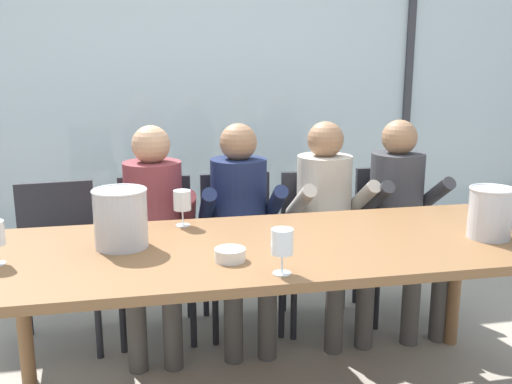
% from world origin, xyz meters
% --- Properties ---
extents(ground, '(14.00, 14.00, 0.00)m').
position_xyz_m(ground, '(0.00, 1.00, 0.00)').
color(ground, '#9E9384').
extents(window_glass_panel, '(7.64, 0.03, 2.60)m').
position_xyz_m(window_glass_panel, '(0.00, 2.31, 1.30)').
color(window_glass_panel, silver).
rests_on(window_glass_panel, ground).
extents(window_mullion_right, '(0.06, 0.06, 2.60)m').
position_xyz_m(window_mullion_right, '(1.72, 2.29, 1.30)').
color(window_mullion_right, '#38383D').
rests_on(window_mullion_right, ground).
extents(hillside_vineyard, '(13.64, 2.40, 1.79)m').
position_xyz_m(hillside_vineyard, '(0.00, 6.78, 0.90)').
color(hillside_vineyard, '#477A38').
rests_on(hillside_vineyard, ground).
extents(dining_table, '(2.44, 0.93, 0.78)m').
position_xyz_m(dining_table, '(0.00, 0.00, 0.71)').
color(dining_table, brown).
rests_on(dining_table, ground).
extents(chair_near_curtain, '(0.48, 0.48, 0.89)m').
position_xyz_m(chair_near_curtain, '(-1.02, 0.86, 0.53)').
color(chair_near_curtain, '#232328').
rests_on(chair_near_curtain, ground).
extents(chair_left_of_center, '(0.46, 0.46, 0.89)m').
position_xyz_m(chair_left_of_center, '(-0.48, 0.90, 0.53)').
color(chair_left_of_center, '#232328').
rests_on(chair_left_of_center, ground).
extents(chair_center, '(0.45, 0.45, 0.89)m').
position_xyz_m(chair_center, '(0.01, 0.90, 0.53)').
color(chair_center, '#232328').
rests_on(chair_center, ground).
extents(chair_right_of_center, '(0.48, 0.48, 0.89)m').
position_xyz_m(chair_right_of_center, '(0.48, 0.85, 0.53)').
color(chair_right_of_center, '#232328').
rests_on(chair_right_of_center, ground).
extents(chair_near_window_right, '(0.46, 0.46, 0.89)m').
position_xyz_m(chair_near_window_right, '(0.98, 0.89, 0.53)').
color(chair_near_window_right, '#232328').
rests_on(chair_near_window_right, ground).
extents(person_maroon_top, '(0.48, 0.63, 1.21)m').
position_xyz_m(person_maroon_top, '(-0.49, 0.74, 0.70)').
color(person_maroon_top, brown).
rests_on(person_maroon_top, ground).
extents(person_navy_polo, '(0.47, 0.62, 1.21)m').
position_xyz_m(person_navy_polo, '(-0.01, 0.74, 0.70)').
color(person_navy_polo, '#192347').
rests_on(person_navy_polo, ground).
extents(person_beige_jumper, '(0.48, 0.63, 1.21)m').
position_xyz_m(person_beige_jumper, '(0.51, 0.74, 0.70)').
color(person_beige_jumper, '#B7AD9E').
rests_on(person_beige_jumper, ground).
extents(person_charcoal_jacket, '(0.48, 0.62, 1.21)m').
position_xyz_m(person_charcoal_jacket, '(0.96, 0.74, 0.70)').
color(person_charcoal_jacket, '#38383D').
rests_on(person_charcoal_jacket, ground).
extents(ice_bucket_primary, '(0.23, 0.23, 0.25)m').
position_xyz_m(ice_bucket_primary, '(-0.64, 0.09, 0.91)').
color(ice_bucket_primary, '#B7B7BC').
rests_on(ice_bucket_primary, dining_table).
extents(ice_bucket_secondary, '(0.20, 0.20, 0.23)m').
position_xyz_m(ice_bucket_secondary, '(0.97, -0.11, 0.90)').
color(ice_bucket_secondary, '#B7B7BC').
rests_on(ice_bucket_secondary, dining_table).
extents(tasting_bowl, '(0.12, 0.12, 0.05)m').
position_xyz_m(tasting_bowl, '(-0.21, -0.18, 0.80)').
color(tasting_bowl, silver).
rests_on(tasting_bowl, dining_table).
extents(wine_glass_by_left_taster, '(0.08, 0.08, 0.17)m').
position_xyz_m(wine_glass_by_left_taster, '(-0.05, -0.36, 0.90)').
color(wine_glass_by_left_taster, silver).
rests_on(wine_glass_by_left_taster, dining_table).
extents(wine_glass_center_pour, '(0.08, 0.08, 0.17)m').
position_xyz_m(wine_glass_center_pour, '(-0.36, 0.35, 0.90)').
color(wine_glass_center_pour, silver).
rests_on(wine_glass_center_pour, dining_table).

